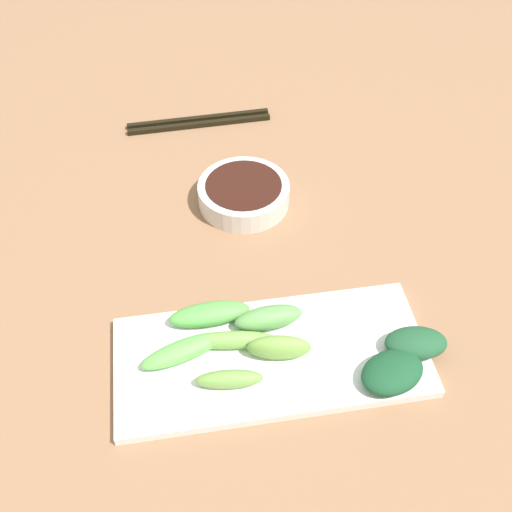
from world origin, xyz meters
TOP-DOWN VIEW (x-y plane):
  - tabletop at (0.00, 0.00)m, footprint 2.10×2.10m
  - sauce_bowl at (-0.17, -0.02)m, footprint 0.13×0.13m
  - serving_plate at (0.09, -0.03)m, footprint 0.15×0.35m
  - broccoli_stalk_0 at (0.08, -0.13)m, footprint 0.05×0.10m
  - broccoli_stalk_1 at (0.07, -0.07)m, footprint 0.03×0.10m
  - broccoli_stalk_2 at (0.12, -0.08)m, footprint 0.03×0.07m
  - broccoli_stalk_3 at (0.09, -0.02)m, footprint 0.03×0.07m
  - broccoli_leafy_4 at (0.11, 0.13)m, footprint 0.05×0.07m
  - broccoli_stalk_5 at (0.05, -0.03)m, footprint 0.03×0.08m
  - broccoli_leafy_6 at (0.14, 0.09)m, footprint 0.07×0.08m
  - broccoli_stalk_7 at (0.03, -0.09)m, footprint 0.03×0.09m
  - chopsticks at (-0.37, -0.07)m, footprint 0.03×0.23m

SIDE VIEW (x-z plane):
  - tabletop at x=0.00m, z-range 0.00..0.02m
  - chopsticks at x=-0.37m, z-range 0.02..0.03m
  - serving_plate at x=0.09m, z-range 0.02..0.03m
  - sauce_bowl at x=-0.17m, z-range 0.02..0.05m
  - broccoli_stalk_1 at x=0.07m, z-range 0.03..0.05m
  - broccoli_stalk_0 at x=0.08m, z-range 0.03..0.05m
  - broccoli_stalk_2 at x=0.12m, z-range 0.03..0.05m
  - broccoli_stalk_7 at x=0.03m, z-range 0.03..0.05m
  - broccoli_leafy_6 at x=0.14m, z-range 0.03..0.06m
  - broccoli_leafy_4 at x=0.11m, z-range 0.03..0.06m
  - broccoli_stalk_5 at x=0.05m, z-range 0.03..0.06m
  - broccoli_stalk_3 at x=0.09m, z-range 0.03..0.06m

